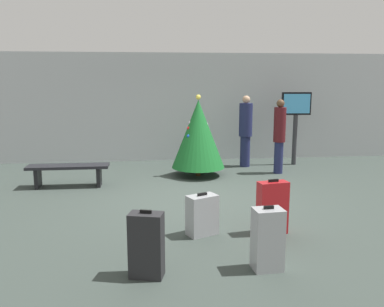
{
  "coord_description": "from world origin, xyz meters",
  "views": [
    {
      "loc": [
        -0.93,
        -7.49,
        2.29
      ],
      "look_at": [
        -0.11,
        0.08,
        0.9
      ],
      "focal_mm": 38.04,
      "sensor_mm": 36.0,
      "label": 1
    }
  ],
  "objects": [
    {
      "name": "suitcase_1",
      "position": [
        -0.98,
        -3.0,
        0.39
      ],
      "size": [
        0.44,
        0.32,
        0.82
      ],
      "color": "#232326",
      "rests_on": "ground_plane"
    },
    {
      "name": "suitcase_0",
      "position": [
        -0.16,
        -1.76,
        0.3
      ],
      "size": [
        0.51,
        0.42,
        0.64
      ],
      "color": "#9EA0A5",
      "rests_on": "ground_plane"
    },
    {
      "name": "back_wall",
      "position": [
        0.0,
        4.1,
        1.51
      ],
      "size": [
        16.0,
        0.2,
        3.02
      ],
      "primitive_type": "cube",
      "color": "#B7BCC1",
      "rests_on": "ground_plane"
    },
    {
      "name": "holiday_tree",
      "position": [
        0.25,
        2.01,
        1.02
      ],
      "size": [
        1.27,
        1.27,
        1.94
      ],
      "color": "#4C3319",
      "rests_on": "ground_plane"
    },
    {
      "name": "traveller_1",
      "position": [
        1.62,
        2.93,
        0.99
      ],
      "size": [
        0.47,
        0.47,
        1.88
      ],
      "color": "#1E234C",
      "rests_on": "ground_plane"
    },
    {
      "name": "waiting_bench",
      "position": [
        -2.66,
        1.28,
        0.37
      ],
      "size": [
        1.72,
        0.44,
        0.48
      ],
      "color": "black",
      "rests_on": "ground_plane"
    },
    {
      "name": "suitcase_2",
      "position": [
        0.48,
        -2.97,
        0.39
      ],
      "size": [
        0.37,
        0.29,
        0.81
      ],
      "color": "#9EA0A5",
      "rests_on": "ground_plane"
    },
    {
      "name": "ground_plane",
      "position": [
        0.0,
        0.0,
        0.0
      ],
      "size": [
        16.0,
        16.0,
        0.0
      ],
      "primitive_type": "plane",
      "color": "#38423D"
    },
    {
      "name": "flight_info_kiosk",
      "position": [
        3.01,
        3.03,
        1.35
      ],
      "size": [
        0.79,
        0.14,
        1.96
      ],
      "color": "#333338",
      "rests_on": "ground_plane"
    },
    {
      "name": "suitcase_3",
      "position": [
        0.89,
        -1.82,
        0.4
      ],
      "size": [
        0.48,
        0.28,
        0.84
      ],
      "color": "#B2191E",
      "rests_on": "ground_plane"
    },
    {
      "name": "traveller_0",
      "position": [
        2.25,
        2.05,
        0.97
      ],
      "size": [
        0.41,
        0.41,
        1.82
      ],
      "color": "#1E234C",
      "rests_on": "ground_plane"
    }
  ]
}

